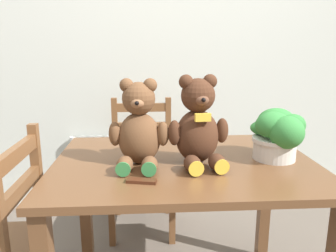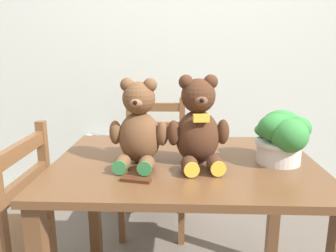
{
  "view_description": "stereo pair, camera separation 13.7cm",
  "coord_description": "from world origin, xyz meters",
  "px_view_note": "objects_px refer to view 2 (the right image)",
  "views": [
    {
      "loc": [
        -0.16,
        -0.94,
        1.24
      ],
      "look_at": [
        -0.07,
        0.39,
        0.93
      ],
      "focal_mm": 35.0,
      "sensor_mm": 36.0,
      "label": 1
    },
    {
      "loc": [
        -0.02,
        -0.95,
        1.24
      ],
      "look_at": [
        -0.07,
        0.39,
        0.93
      ],
      "focal_mm": 35.0,
      "sensor_mm": 36.0,
      "label": 2
    }
  ],
  "objects_px": {
    "teddy_bear_right": "(198,127)",
    "potted_plant": "(282,135)",
    "chocolate_bar": "(136,180)",
    "wooden_chair_behind": "(154,165)",
    "teddy_bear_left": "(139,128)"
  },
  "relations": [
    {
      "from": "teddy_bear_right",
      "to": "potted_plant",
      "type": "distance_m",
      "value": 0.36
    },
    {
      "from": "potted_plant",
      "to": "chocolate_bar",
      "type": "relative_size",
      "value": 2.39
    },
    {
      "from": "wooden_chair_behind",
      "to": "chocolate_bar",
      "type": "distance_m",
      "value": 1.1
    },
    {
      "from": "wooden_chair_behind",
      "to": "teddy_bear_left",
      "type": "bearing_deg",
      "value": 90.51
    },
    {
      "from": "potted_plant",
      "to": "wooden_chair_behind",
      "type": "bearing_deg",
      "value": 126.34
    },
    {
      "from": "teddy_bear_right",
      "to": "teddy_bear_left",
      "type": "bearing_deg",
      "value": -7.59
    },
    {
      "from": "teddy_bear_right",
      "to": "potted_plant",
      "type": "relative_size",
      "value": 1.42
    },
    {
      "from": "teddy_bear_right",
      "to": "chocolate_bar",
      "type": "height_order",
      "value": "teddy_bear_right"
    },
    {
      "from": "teddy_bear_left",
      "to": "chocolate_bar",
      "type": "height_order",
      "value": "teddy_bear_left"
    },
    {
      "from": "teddy_bear_left",
      "to": "potted_plant",
      "type": "relative_size",
      "value": 1.36
    },
    {
      "from": "potted_plant",
      "to": "teddy_bear_right",
      "type": "bearing_deg",
      "value": -176.21
    },
    {
      "from": "teddy_bear_left",
      "to": "chocolate_bar",
      "type": "xyz_separation_m",
      "value": [
        0.01,
        -0.2,
        -0.15
      ]
    },
    {
      "from": "wooden_chair_behind",
      "to": "chocolate_bar",
      "type": "bearing_deg",
      "value": 91.03
    },
    {
      "from": "teddy_bear_left",
      "to": "teddy_bear_right",
      "type": "bearing_deg",
      "value": -176.28
    },
    {
      "from": "teddy_bear_right",
      "to": "potted_plant",
      "type": "bearing_deg",
      "value": 176.33
    }
  ]
}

